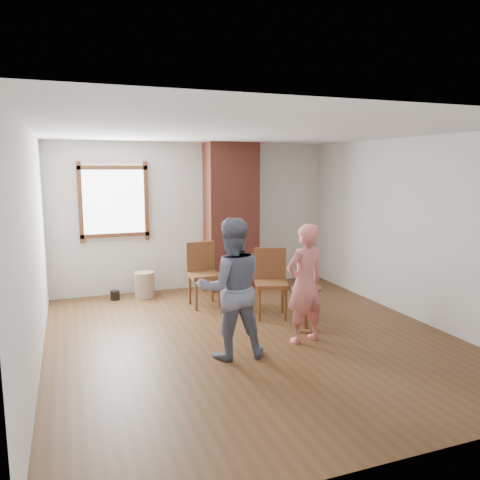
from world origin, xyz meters
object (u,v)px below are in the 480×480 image
object	(u,v)px
side_table	(306,301)
person_pink	(305,284)
man	(231,288)
stoneware_crock	(145,285)
dining_chair_left	(203,270)
dining_chair_right	(271,279)

from	to	relation	value
side_table	person_pink	xyz separation A→B (m)	(-0.21, -0.35, 0.34)
man	stoneware_crock	bearing A→B (deg)	-72.59
stoneware_crock	side_table	distance (m)	2.99
dining_chair_left	side_table	bearing A→B (deg)	-59.99
man	dining_chair_left	bearing A→B (deg)	-90.42
person_pink	stoneware_crock	bearing A→B (deg)	-71.87
stoneware_crock	person_pink	xyz separation A→B (m)	(1.56, -2.74, 0.53)
dining_chair_right	side_table	size ratio (longest dim) A/B	1.65
stoneware_crock	side_table	xyz separation A→B (m)	(1.77, -2.39, 0.19)
dining_chair_left	man	distance (m)	2.12
dining_chair_right	man	xyz separation A→B (m)	(-1.04, -1.22, 0.25)
side_table	stoneware_crock	bearing A→B (deg)	126.54
dining_chair_left	dining_chair_right	world-z (taller)	dining_chair_left
stoneware_crock	man	world-z (taller)	man
person_pink	side_table	bearing A→B (deg)	-133.04
dining_chair_left	side_table	distance (m)	1.90
dining_chair_left	man	size ratio (longest dim) A/B	0.62
side_table	dining_chair_left	bearing A→B (deg)	120.74
dining_chair_left	person_pink	distance (m)	2.12
stoneware_crock	person_pink	bearing A→B (deg)	-60.29
dining_chair_right	man	size ratio (longest dim) A/B	0.61
dining_chair_right	person_pink	distance (m)	1.12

